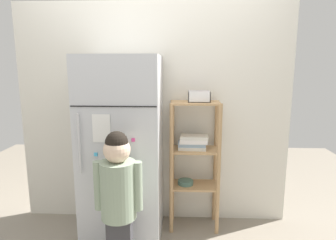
{
  "coord_description": "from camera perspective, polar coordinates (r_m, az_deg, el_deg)",
  "views": [
    {
      "loc": [
        0.27,
        -2.42,
        1.53
      ],
      "look_at": [
        0.16,
        0.02,
        1.08
      ],
      "focal_mm": 30.98,
      "sensor_mm": 36.0,
      "label": 1
    }
  ],
  "objects": [
    {
      "name": "ground_plane",
      "position": [
        2.88,
        -3.4,
        -21.64
      ],
      "size": [
        6.0,
        6.0,
        0.0
      ],
      "primitive_type": "plane",
      "color": "gray"
    },
    {
      "name": "kitchen_wall_back",
      "position": [
        2.83,
        -2.89,
        0.95
      ],
      "size": [
        2.62,
        0.03,
        2.12
      ],
      "primitive_type": "cube",
      "color": "silver",
      "rests_on": "ground"
    },
    {
      "name": "refrigerator",
      "position": [
        2.59,
        -8.88,
        -5.71
      ],
      "size": [
        0.67,
        0.64,
        1.62
      ],
      "color": "silver",
      "rests_on": "ground"
    },
    {
      "name": "child_standing",
      "position": [
        2.17,
        -9.77,
        -13.32
      ],
      "size": [
        0.35,
        0.26,
        1.09
      ],
      "color": "#39383C",
      "rests_on": "ground"
    },
    {
      "name": "pantry_shelf_unit",
      "position": [
        2.73,
        5.06,
        -6.66
      ],
      "size": [
        0.46,
        0.28,
        1.22
      ],
      "color": "tan",
      "rests_on": "ground"
    },
    {
      "name": "fruit_bin",
      "position": [
        2.64,
        6.32,
        4.45
      ],
      "size": [
        0.19,
        0.15,
        0.1
      ],
      "color": "white",
      "rests_on": "pantry_shelf_unit"
    }
  ]
}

